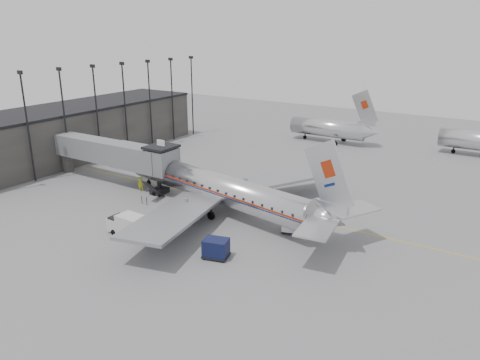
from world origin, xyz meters
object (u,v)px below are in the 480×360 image
(airliner, at_px, (219,188))
(ramp_worker, at_px, (141,184))
(service_van, at_px, (129,225))
(baggage_cart_navy, at_px, (216,248))
(baggage_cart_white, at_px, (293,224))

(airliner, relative_size, ramp_worker, 17.95)
(service_van, bearing_deg, ramp_worker, 131.53)
(baggage_cart_navy, relative_size, ramp_worker, 1.43)
(airliner, distance_m, service_van, 11.51)
(airliner, height_order, baggage_cart_white, airliner)
(airliner, distance_m, baggage_cart_navy, 11.93)
(airliner, xyz_separation_m, ramp_worker, (-12.69, 0.13, -1.83))
(airliner, xyz_separation_m, baggage_cart_white, (10.12, -0.87, -1.87))
(baggage_cart_navy, xyz_separation_m, baggage_cart_white, (3.60, 8.96, -0.07))
(service_van, distance_m, baggage_cart_navy, 10.43)
(service_van, bearing_deg, baggage_cart_white, 37.57)
(ramp_worker, bearing_deg, airliner, -34.26)
(airliner, xyz_separation_m, service_van, (-3.87, -10.72, -1.58))
(baggage_cart_navy, height_order, ramp_worker, ramp_worker)
(service_van, distance_m, ramp_worker, 13.99)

